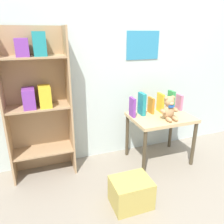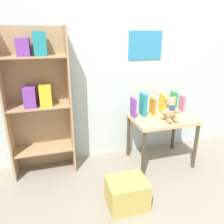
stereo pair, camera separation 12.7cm
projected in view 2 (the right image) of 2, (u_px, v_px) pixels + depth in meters
name	position (u px, v px, depth m)	size (l,w,h in m)	color
wall_back	(129.00, 50.00, 2.43)	(4.80, 0.07, 2.50)	silver
bookshelf_side	(38.00, 95.00, 2.16)	(0.62, 0.28, 1.49)	tan
display_table	(162.00, 123.00, 2.43)	(0.68, 0.50, 0.56)	tan
teddy_bear	(170.00, 110.00, 2.27)	(0.20, 0.18, 0.26)	tan
book_standing_purple	(133.00, 108.00, 2.38)	(0.03, 0.12, 0.21)	purple
book_standing_teal	(143.00, 104.00, 2.42)	(0.04, 0.13, 0.25)	teal
book_standing_orange	(153.00, 106.00, 2.47)	(0.03, 0.12, 0.18)	orange
book_standing_yellow	(162.00, 104.00, 2.50)	(0.03, 0.14, 0.22)	gold
book_standing_green	(173.00, 102.00, 2.50)	(0.03, 0.11, 0.25)	#33934C
book_standing_pink	(182.00, 104.00, 2.55)	(0.03, 0.11, 0.19)	#D17093
storage_bin	(127.00, 193.00, 1.88)	(0.34, 0.27, 0.25)	tan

